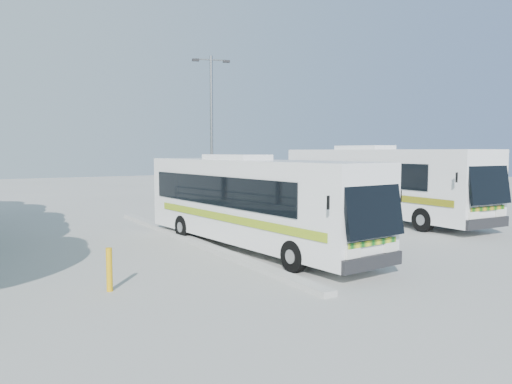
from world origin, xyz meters
TOP-DOWN VIEW (x-y plane):
  - ground at (0.00, 0.00)m, footprint 100.00×100.00m
  - kerb_divider at (-2.30, 2.00)m, footprint 0.40×16.00m
  - coach_main at (-0.98, -0.12)m, footprint 3.21×10.94m
  - coach_adjacent at (7.92, 3.11)m, footprint 2.67×12.11m
  - lamppost at (2.36, 10.01)m, footprint 2.02×0.70m
  - bollard at (-6.44, -2.93)m, footprint 0.15×0.15m

SIDE VIEW (x-z plane):
  - ground at x=0.00m, z-range 0.00..0.00m
  - kerb_divider at x=-2.30m, z-range 0.00..0.15m
  - bollard at x=-6.44m, z-range 0.00..1.03m
  - coach_main at x=-0.98m, z-range 0.14..3.14m
  - coach_adjacent at x=7.92m, z-range 0.16..3.51m
  - lamppost at x=2.36m, z-range 0.43..8.79m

